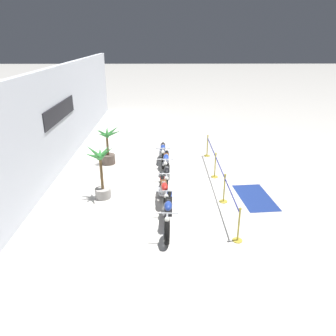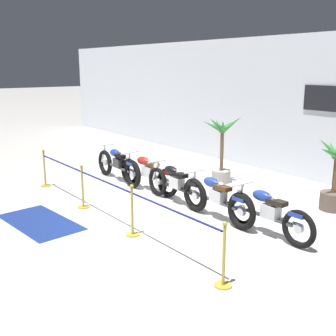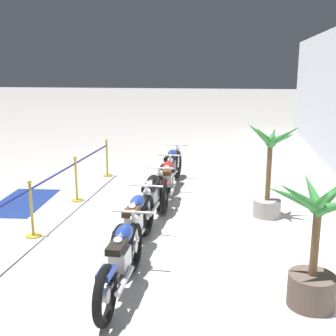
# 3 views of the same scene
# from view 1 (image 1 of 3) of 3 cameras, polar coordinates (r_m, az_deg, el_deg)

# --- Properties ---
(ground_plane) EXTENTS (120.00, 120.00, 0.00)m
(ground_plane) POSITION_cam_1_polar(r_m,az_deg,el_deg) (12.39, 2.34, -3.54)
(ground_plane) COLOR silver
(back_wall) EXTENTS (28.00, 0.29, 4.20)m
(back_wall) POSITION_cam_1_polar(r_m,az_deg,el_deg) (12.47, -21.84, 5.35)
(back_wall) COLOR silver
(back_wall) RESTS_ON ground
(motorcycle_blue_0) EXTENTS (2.48, 0.62, 0.97)m
(motorcycle_blue_0) POSITION_cam_1_polar(r_m,az_deg,el_deg) (9.78, 0.06, -7.83)
(motorcycle_blue_0) COLOR black
(motorcycle_blue_0) RESTS_ON ground
(motorcycle_red_1) EXTENTS (2.34, 0.62, 0.95)m
(motorcycle_red_1) POSITION_cam_1_polar(r_m,az_deg,el_deg) (10.95, -0.68, -4.43)
(motorcycle_red_1) COLOR black
(motorcycle_red_1) RESTS_ON ground
(motorcycle_black_2) EXTENTS (2.28, 0.62, 0.95)m
(motorcycle_black_2) POSITION_cam_1_polar(r_m,az_deg,el_deg) (12.15, -0.22, -1.60)
(motorcycle_black_2) COLOR black
(motorcycle_black_2) RESTS_ON ground
(motorcycle_blue_3) EXTENTS (2.29, 0.62, 0.96)m
(motorcycle_blue_3) POSITION_cam_1_polar(r_m,az_deg,el_deg) (13.46, -0.32, 0.78)
(motorcycle_blue_3) COLOR black
(motorcycle_blue_3) RESTS_ON ground
(motorcycle_blue_4) EXTENTS (2.15, 0.62, 0.94)m
(motorcycle_blue_4) POSITION_cam_1_polar(r_m,az_deg,el_deg) (14.70, -0.89, 2.64)
(motorcycle_blue_4) COLOR black
(motorcycle_blue_4) RESTS_ON ground
(potted_palm_left_of_row) EXTENTS (1.02, 1.05, 1.97)m
(potted_palm_left_of_row) POSITION_cam_1_polar(r_m,az_deg,el_deg) (11.54, -11.54, -1.11)
(potted_palm_left_of_row) COLOR gray
(potted_palm_left_of_row) RESTS_ON ground
(potted_palm_right_of_row) EXTENTS (0.93, 1.15, 1.75)m
(potted_palm_right_of_row) POSITION_cam_1_polar(r_m,az_deg,el_deg) (14.75, -10.44, 3.41)
(potted_palm_right_of_row) COLOR brown
(potted_palm_right_of_row) RESTS_ON ground
(stanchion_far_left) EXTENTS (7.10, 0.28, 1.05)m
(stanchion_far_left) POSITION_cam_1_polar(r_m,az_deg,el_deg) (11.20, 9.90, -2.86)
(stanchion_far_left) COLOR gold
(stanchion_far_left) RESTS_ON ground
(stanchion_mid_left) EXTENTS (0.28, 0.28, 1.05)m
(stanchion_mid_left) POSITION_cam_1_polar(r_m,az_deg,el_deg) (11.41, 9.72, -4.22)
(stanchion_mid_left) COLOR gold
(stanchion_mid_left) RESTS_ON ground
(stanchion_mid_right) EXTENTS (0.28, 0.28, 1.05)m
(stanchion_mid_right) POSITION_cam_1_polar(r_m,az_deg,el_deg) (13.34, 8.17, -0.16)
(stanchion_mid_right) COLOR gold
(stanchion_mid_right) RESTS_ON ground
(stanchion_far_right) EXTENTS (0.28, 0.28, 1.05)m
(stanchion_far_right) POSITION_cam_1_polar(r_m,az_deg,el_deg) (15.69, 6.85, 3.32)
(stanchion_far_right) COLOR gold
(stanchion_far_right) RESTS_ON ground
(floor_banner) EXTENTS (2.22, 1.27, 0.01)m
(floor_banner) POSITION_cam_1_polar(r_m,az_deg,el_deg) (12.11, 14.93, -4.96)
(floor_banner) COLOR navy
(floor_banner) RESTS_ON ground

